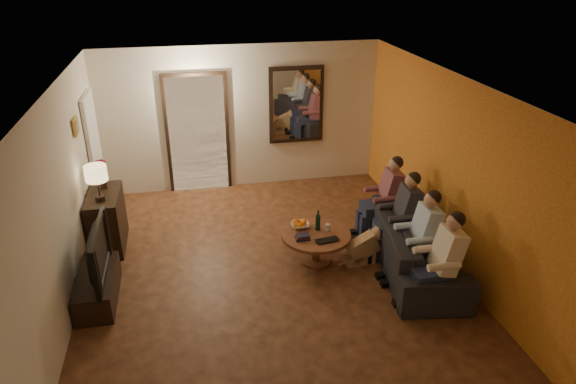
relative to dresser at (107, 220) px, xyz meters
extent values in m
cube|color=#3A1C0F|center=(2.25, -1.17, -0.43)|extent=(5.00, 6.00, 0.01)
cube|color=white|center=(2.25, -1.17, 2.17)|extent=(5.00, 6.00, 0.01)
cube|color=beige|center=(2.25, 1.83, 0.87)|extent=(5.00, 0.02, 2.60)
cube|color=beige|center=(2.25, -4.17, 0.87)|extent=(5.00, 0.02, 2.60)
cube|color=beige|center=(-0.25, -1.17, 0.87)|extent=(0.02, 6.00, 2.60)
cube|color=beige|center=(4.75, -1.17, 0.87)|extent=(0.02, 6.00, 2.60)
cube|color=#BF5D20|center=(4.74, -1.17, 0.87)|extent=(0.01, 6.00, 2.60)
cube|color=#FFE0A5|center=(1.45, 1.81, 0.62)|extent=(1.00, 0.06, 2.10)
cube|color=black|center=(1.45, 1.80, 0.62)|extent=(1.12, 0.04, 2.22)
cube|color=silver|center=(1.70, 1.82, 0.47)|extent=(0.45, 0.03, 1.70)
cube|color=black|center=(3.25, 1.79, 1.07)|extent=(1.00, 0.05, 1.40)
cube|color=white|center=(3.25, 1.76, 1.07)|extent=(0.86, 0.02, 1.26)
cube|color=white|center=(-0.21, 1.13, 0.59)|extent=(0.06, 0.85, 2.04)
cube|color=#B28C33|center=(-0.22, 0.13, 1.42)|extent=(0.03, 0.28, 0.24)
cube|color=brown|center=(-0.21, 0.13, 1.42)|extent=(0.01, 0.22, 0.18)
cube|color=black|center=(0.00, 0.00, 0.00)|extent=(0.45, 0.96, 0.86)
cube|color=black|center=(0.00, -1.35, -0.25)|extent=(0.45, 1.10, 0.37)
imported|color=black|center=(0.00, -1.35, 0.27)|extent=(1.17, 0.15, 0.67)
imported|color=black|center=(4.24, -1.42, -0.08)|extent=(2.49, 1.30, 0.69)
cylinder|color=#5E2D1C|center=(2.92, -1.03, -0.20)|extent=(1.03, 1.03, 0.45)
imported|color=white|center=(2.74, -0.81, 0.05)|extent=(0.26, 0.26, 0.06)
cylinder|color=silver|center=(3.10, -0.98, 0.07)|extent=(0.06, 0.06, 0.10)
imported|color=black|center=(3.02, -1.31, 0.03)|extent=(0.35, 0.26, 0.03)
camera|label=1|loc=(1.28, -7.06, 3.60)|focal=32.00mm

